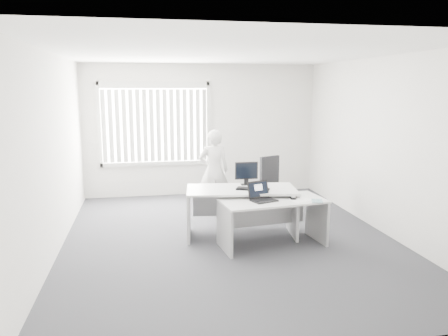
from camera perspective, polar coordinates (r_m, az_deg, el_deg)
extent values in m
plane|color=#414247|center=(6.86, 0.71, -9.22)|extent=(6.00, 6.00, 0.00)
cube|color=silver|center=(9.46, -2.89, 4.96)|extent=(5.00, 0.02, 2.80)
cube|color=silver|center=(3.68, 10.08, -4.07)|extent=(5.00, 0.02, 2.80)
cube|color=silver|center=(6.51, -21.40, 1.70)|extent=(0.02, 6.00, 2.80)
cube|color=silver|center=(7.43, 20.02, 2.80)|extent=(0.02, 6.00, 2.80)
cube|color=white|center=(6.47, 0.76, 14.81)|extent=(5.00, 6.00, 0.02)
cube|color=silver|center=(9.32, -9.00, 5.69)|extent=(2.32, 0.06, 1.76)
cube|color=silver|center=(6.43, 6.39, -4.26)|extent=(1.60, 0.90, 0.03)
cube|color=#ACACAF|center=(6.27, 0.06, -7.90)|extent=(0.12, 0.66, 0.67)
cube|color=#ACACAF|center=(6.86, 12.03, -6.52)|extent=(0.12, 0.66, 0.67)
cube|color=silver|center=(6.78, 2.27, -2.82)|extent=(1.77, 0.99, 0.03)
cube|color=#ACACAF|center=(6.84, -4.64, -6.04)|extent=(0.13, 0.73, 0.74)
cube|color=#ACACAF|center=(7.01, 8.98, -5.75)|extent=(0.13, 0.73, 0.74)
cylinder|color=black|center=(8.33, 6.78, -5.41)|extent=(0.77, 0.77, 0.08)
cylinder|color=black|center=(8.28, 6.81, -4.17)|extent=(0.07, 0.07, 0.45)
cube|color=black|center=(8.23, 6.84, -2.65)|extent=(0.59, 0.59, 0.07)
cube|color=black|center=(8.31, 5.96, -0.28)|extent=(0.42, 0.22, 0.54)
imported|color=silver|center=(8.21, -1.34, -0.31)|extent=(0.57, 0.38, 1.55)
cube|color=white|center=(6.48, 9.87, -4.11)|extent=(0.38, 0.33, 0.00)
cube|color=silver|center=(6.45, 12.07, -4.23)|extent=(0.21, 0.25, 0.01)
cube|color=black|center=(6.70, 3.78, -2.76)|extent=(0.52, 0.36, 0.02)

